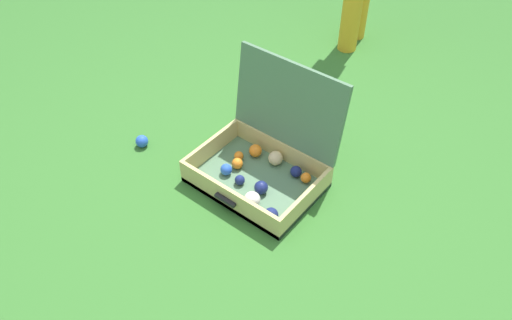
# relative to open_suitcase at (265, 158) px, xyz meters

# --- Properties ---
(ground_plane) EXTENTS (16.00, 16.00, 0.00)m
(ground_plane) POSITION_rel_open_suitcase_xyz_m (0.02, -0.13, -0.12)
(ground_plane) COLOR #336B28
(open_suitcase) EXTENTS (0.58, 0.50, 0.53)m
(open_suitcase) POSITION_rel_open_suitcase_xyz_m (0.00, 0.00, 0.00)
(open_suitcase) COLOR #4C7051
(open_suitcase) RESTS_ON ground
(stray_ball_on_grass) EXTENTS (0.06, 0.06, 0.06)m
(stray_ball_on_grass) POSITION_rel_open_suitcase_xyz_m (-0.62, -0.22, -0.09)
(stray_ball_on_grass) COLOR blue
(stray_ball_on_grass) RESTS_ON ground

